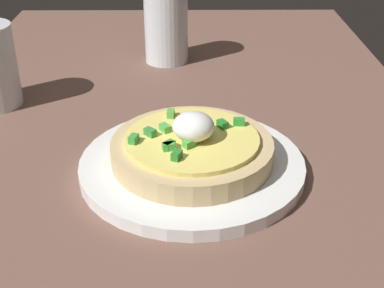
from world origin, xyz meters
The scene contains 4 objects.
dining_table centered at (0.00, 0.00, 1.51)cm, with size 128.42×67.89×3.03cm, color brown.
plate centered at (-1.33, -2.40, 3.73)cm, with size 24.78×24.78×1.41cm, color white.
pizza centered at (-1.35, -2.40, 6.01)cm, with size 17.67×17.67×5.84cm.
cup_near centered at (33.25, 1.48, 8.69)cm, with size 7.08×7.08×12.57cm.
Camera 1 is at (-51.71, -1.96, 34.86)cm, focal length 50.09 mm.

